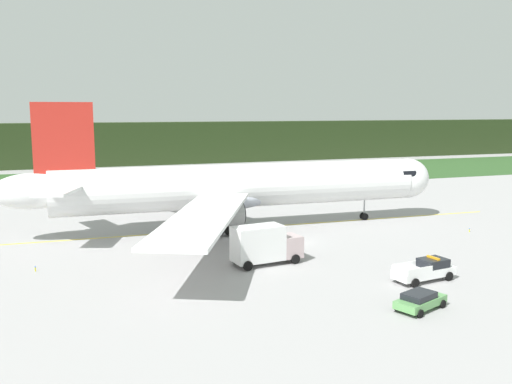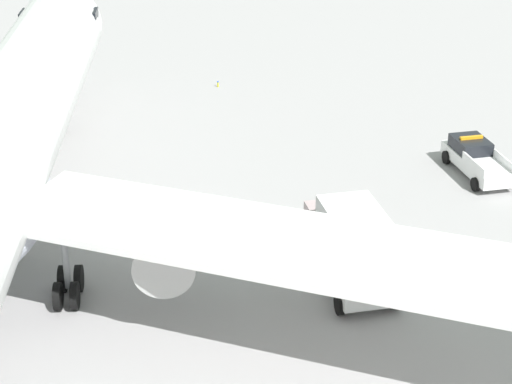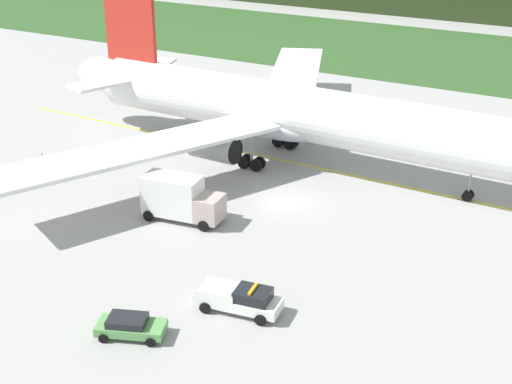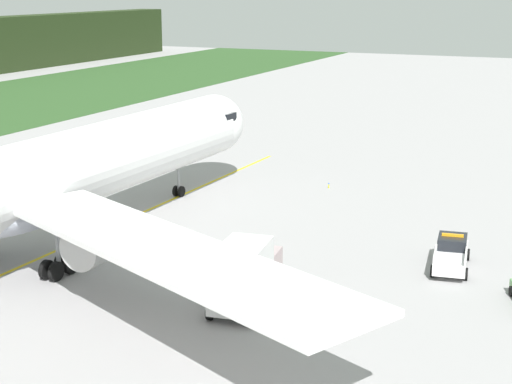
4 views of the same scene
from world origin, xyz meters
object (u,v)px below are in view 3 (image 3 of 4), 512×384
airliner (291,112)px  staff_car (130,326)px  ops_pickup_truck (242,300)px  catering_truck (180,198)px

airliner → staff_car: size_ratio=11.71×
ops_pickup_truck → staff_car: ops_pickup_truck is taller
staff_car → catering_truck: bearing=113.8°
catering_truck → staff_car: size_ratio=1.50×
airliner → staff_car: bearing=-81.8°
catering_truck → ops_pickup_truck: bearing=-39.4°
ops_pickup_truck → staff_car: 7.19m
ops_pickup_truck → catering_truck: 14.30m
airliner → ops_pickup_truck: (8.91, -24.55, -4.14)m
catering_truck → staff_car: (6.43, -14.59, -1.20)m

